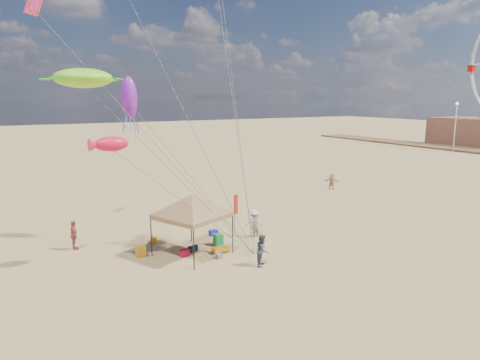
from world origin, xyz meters
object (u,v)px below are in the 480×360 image
Objects in this scene: canopy_tent at (192,197)px; person_near_a at (255,225)px; feather_flag at (235,207)px; person_far_c at (332,181)px; lamp_north at (456,119)px; chair_green at (218,239)px; person_near_c at (253,223)px; cooler_red at (184,253)px; chair_yellow at (141,251)px; person_near_b at (262,250)px; beach_cart at (220,249)px; person_far_a at (74,235)px; cooler_blue at (213,233)px.

canopy_tent is 3.79× the size of person_near_a.
canopy_tent is at bearing -149.94° from feather_flag.
lamp_north reaches higher than person_far_c.
person_near_c reaches higher than chair_green.
cooler_red is at bearing -106.86° from person_far_c.
chair_yellow is 0.08× the size of lamp_north.
person_near_b reaches higher than person_far_c.
person_near_b is 5.10m from person_near_c.
feather_flag is 6.26m from person_near_b.
chair_yellow is 7.63m from person_near_c.
lamp_north is at bearing 22.91° from beach_cart.
person_near_b is 1.08× the size of person_far_c.
chair_yellow is 0.38× the size of person_near_c.
chair_yellow is 0.39× the size of person_far_a.
cooler_blue is at bearing 44.31° from canopy_tent.
canopy_tent is 3.82× the size of person_far_c.
beach_cart is at bearing 42.87° from person_near_c.
cooler_red is 0.29× the size of person_near_c.
cooler_blue is at bearing 176.17° from feather_flag.
chair_yellow is at bearing 157.98° from canopy_tent.
person_far_c reaches higher than chair_yellow.
person_near_a reaches higher than cooler_red.
chair_green is at bearing 16.22° from cooler_red.
person_near_b reaches higher than beach_cart.
feather_flag is 4.34m from beach_cart.
chair_yellow is (-2.76, 1.12, -3.10)m from canopy_tent.
person_far_c is at bearing 23.81° from cooler_blue.
feather_flag is at bearing 38.05° from chair_green.
person_near_b is at bearing 44.25° from person_near_a.
canopy_tent is at bearing 29.84° from person_near_c.
chair_green is 0.78× the size of beach_cart.
person_far_a reaches higher than chair_green.
person_near_c is (2.20, -1.49, 0.73)m from cooler_blue.
cooler_blue is at bearing 39.18° from cooler_red.
chair_yellow is 0.78× the size of beach_cart.
canopy_tent is 3.63m from beach_cart.
person_near_c is at bearing -102.09° from person_far_c.
person_far_c is at bearing -131.42° from person_near_c.
feather_flag is 1.52× the size of person_near_b.
canopy_tent reaches higher than person_near_c.
person_far_c is (16.84, 7.43, 0.62)m from cooler_blue.
beach_cart is at bearing -124.54° from person_far_a.
person_near_c reaches higher than person_far_a.
chair_green is 1.00× the size of chair_yellow.
person_near_a is (2.25, -1.64, 0.63)m from cooler_blue.
feather_flag is 4.90× the size of cooler_blue.
chair_green is at bearing -107.64° from cooler_blue.
person_far_c is 0.20× the size of lamp_north.
cooler_blue is at bearing 72.36° from chair_green.
person_far_a reaches higher than person_near_a.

